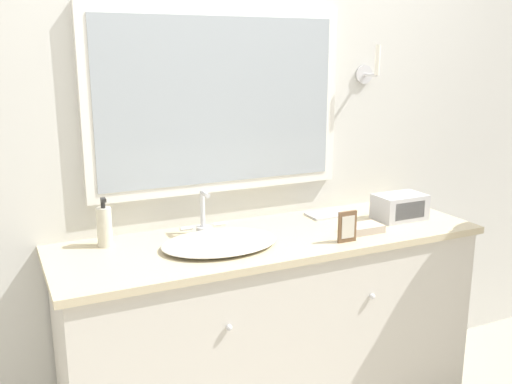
% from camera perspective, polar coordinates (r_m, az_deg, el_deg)
% --- Properties ---
extents(wall_back, '(8.00, 0.18, 2.55)m').
position_cam_1_polar(wall_back, '(2.62, -1.60, 5.45)').
color(wall_back, silver).
rests_on(wall_back, ground_plane).
extents(vanity_counter, '(1.83, 0.59, 0.90)m').
position_cam_1_polar(vanity_counter, '(2.60, 1.54, -13.89)').
color(vanity_counter, beige).
rests_on(vanity_counter, ground_plane).
extents(sink_basin, '(0.48, 0.39, 0.19)m').
position_cam_1_polar(sink_basin, '(2.30, -3.73, -4.95)').
color(sink_basin, silver).
rests_on(sink_basin, vanity_counter).
extents(soap_bottle, '(0.06, 0.06, 0.20)m').
position_cam_1_polar(soap_bottle, '(2.35, -14.92, -3.33)').
color(soap_bottle, beige).
rests_on(soap_bottle, vanity_counter).
extents(appliance_box, '(0.23, 0.15, 0.12)m').
position_cam_1_polar(appliance_box, '(2.73, 14.19, -1.45)').
color(appliance_box, '#BCBCC1').
rests_on(appliance_box, vanity_counter).
extents(picture_frame, '(0.08, 0.01, 0.13)m').
position_cam_1_polar(picture_frame, '(2.36, 9.11, -3.45)').
color(picture_frame, brown).
rests_on(picture_frame, vanity_counter).
extents(hand_towel_near_sink, '(0.16, 0.10, 0.03)m').
position_cam_1_polar(hand_towel_near_sink, '(2.51, 10.68, -3.60)').
color(hand_towel_near_sink, '#B7A899').
rests_on(hand_towel_near_sink, vanity_counter).
extents(metal_tray, '(0.17, 0.12, 0.01)m').
position_cam_1_polar(metal_tray, '(2.74, 6.98, -2.27)').
color(metal_tray, silver).
rests_on(metal_tray, vanity_counter).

